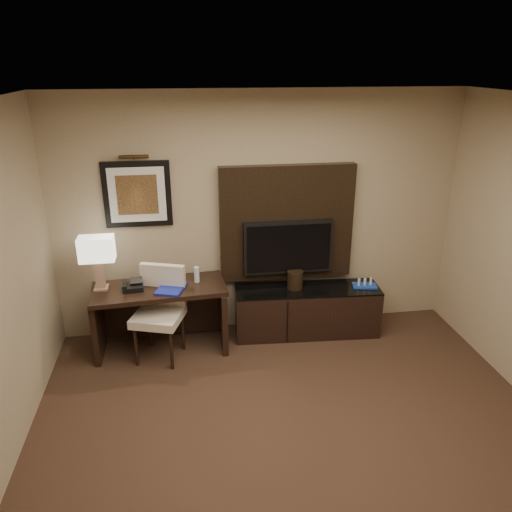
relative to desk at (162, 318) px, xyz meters
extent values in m
cube|color=#332017|center=(1.13, -2.10, -0.38)|extent=(4.50, 5.00, 0.01)
cube|color=silver|center=(1.13, -2.10, 2.33)|extent=(4.50, 5.00, 0.01)
cube|color=tan|center=(1.13, 0.40, 0.98)|extent=(4.50, 0.01, 2.70)
cube|color=black|center=(0.00, 0.00, 0.00)|extent=(1.43, 0.70, 0.74)
cube|color=black|center=(1.64, 0.10, -0.09)|extent=(1.66, 0.55, 0.56)
cube|color=black|center=(1.43, 0.34, 0.90)|extent=(1.50, 0.12, 1.30)
cube|color=black|center=(1.43, 0.24, 0.65)|extent=(1.00, 0.08, 0.60)
cube|color=black|center=(-0.17, 0.38, 1.28)|extent=(0.70, 0.04, 0.70)
cylinder|color=#442F15|center=(-0.17, 0.34, 1.68)|extent=(0.04, 0.04, 0.30)
cube|color=navy|center=(0.13, -0.08, 0.38)|extent=(0.35, 0.41, 0.02)
imported|color=#A09C7E|center=(0.09, 0.00, 0.48)|extent=(0.17, 0.04, 0.22)
cylinder|color=silver|center=(0.40, 0.07, 0.46)|extent=(0.07, 0.07, 0.17)
cylinder|color=black|center=(1.49, 0.14, 0.29)|extent=(0.22, 0.22, 0.20)
camera|label=1|loc=(0.29, -4.85, 2.60)|focal=35.00mm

